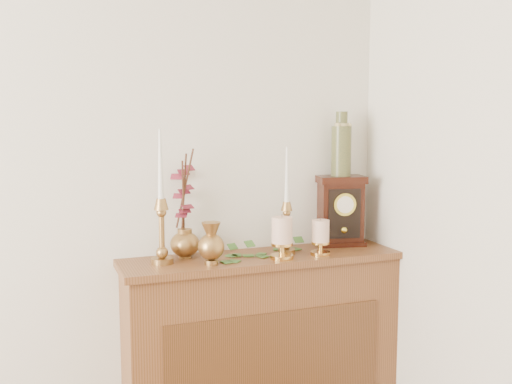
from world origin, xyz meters
name	(u,v)px	position (x,y,z in m)	size (l,w,h in m)	color
console_shelf	(263,364)	(1.40, 2.10, 0.44)	(1.24, 0.34, 0.93)	brown
candlestick_left	(161,220)	(0.96, 2.10, 1.11)	(0.09, 0.09, 0.55)	#9F7A3F
candlestick_center	(287,219)	(1.51, 2.10, 1.08)	(0.08, 0.08, 0.47)	#9F7A3F
bud_vase	(211,244)	(1.14, 2.01, 1.02)	(0.11, 0.11, 0.17)	#9F7A3F
ginger_jar	(184,208)	(1.08, 2.20, 1.14)	(0.19, 0.20, 0.47)	#9F7A3F
pillar_candle_left	(282,236)	(1.45, 2.01, 1.03)	(0.10, 0.10, 0.19)	gold
pillar_candle_right	(320,236)	(1.63, 2.01, 1.02)	(0.08, 0.08, 0.16)	gold
ivy_garland	(266,252)	(1.41, 2.10, 0.94)	(0.42, 0.16, 0.08)	#3A6B29
mantel_clock	(340,211)	(1.82, 2.17, 1.09)	(0.24, 0.19, 0.32)	#33130A
ceramic_vase	(341,147)	(1.82, 2.17, 1.39)	(0.09, 0.09, 0.30)	#1A3526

